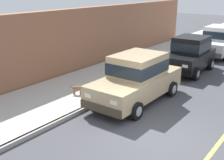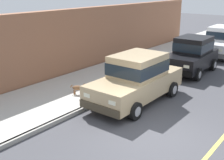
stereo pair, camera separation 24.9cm
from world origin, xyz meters
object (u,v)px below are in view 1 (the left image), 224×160
Objects in this scene: car_black_hatchback at (190,54)px; car_white_sedan at (219,40)px; car_tan_sedan at (137,78)px; dog_brown at (79,88)px.

car_white_sedan reaches higher than car_black_hatchback.
car_tan_sedan is 6.66× the size of dog_brown.
car_white_sedan is 11.56m from dog_brown.
dog_brown is at bearing -151.89° from car_tan_sedan.
car_black_hatchback is (-0.00, 5.30, -0.01)m from car_tan_sedan.
car_black_hatchback is at bearing 71.90° from dog_brown.
dog_brown is (-2.10, -11.35, -0.55)m from car_white_sedan.
car_white_sedan is 6.70× the size of dog_brown.
car_white_sedan is (0.01, 4.93, 0.01)m from car_black_hatchback.
car_tan_sedan is 0.99× the size of car_white_sedan.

